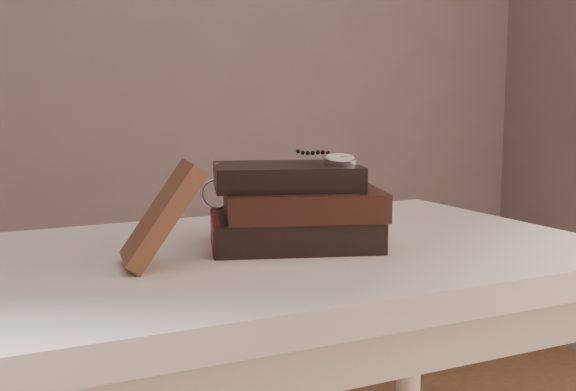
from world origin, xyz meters
name	(u,v)px	position (x,y,z in m)	size (l,w,h in m)	color
table	(260,311)	(0.00, 0.35, 0.66)	(1.00, 0.60, 0.75)	silver
book_stack	(295,208)	(0.05, 0.35, 0.81)	(0.28, 0.24, 0.12)	black
journal	(162,215)	(-0.16, 0.31, 0.82)	(0.02, 0.09, 0.15)	#482A1C
pocket_watch	(338,159)	(0.11, 0.32, 0.88)	(0.06, 0.16, 0.02)	silver
eyeglasses	(233,193)	(0.00, 0.45, 0.82)	(0.13, 0.14, 0.05)	silver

